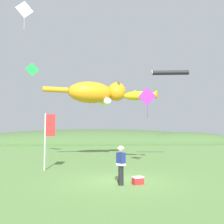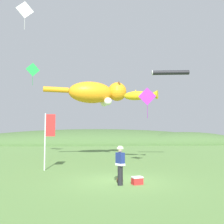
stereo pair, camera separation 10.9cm
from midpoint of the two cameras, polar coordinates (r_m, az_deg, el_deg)
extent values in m
plane|color=#5B8442|center=(12.61, 2.07, -15.65)|extent=(120.00, 120.00, 0.00)
ellipsoid|color=#426033|center=(46.15, -3.52, -7.33)|extent=(49.30, 12.25, 5.49)
ellipsoid|color=#426033|center=(46.97, 16.27, -7.12)|extent=(21.72, 7.43, 4.44)
cylinder|color=black|center=(11.78, 2.17, -14.29)|extent=(0.24, 0.24, 0.88)
cube|color=navy|center=(11.68, 2.16, -10.71)|extent=(0.42, 0.47, 0.60)
cube|color=white|center=(11.71, 2.16, -11.88)|extent=(0.44, 0.49, 0.10)
sphere|color=beige|center=(11.64, 2.15, -8.71)|extent=(0.20, 0.20, 0.20)
cylinder|color=silver|center=(11.63, 2.15, -8.26)|extent=(0.30, 0.30, 0.09)
cylinder|color=silver|center=(11.63, 2.15, -7.97)|extent=(0.20, 0.20, 0.07)
cylinder|color=olive|center=(12.49, 1.73, -15.26)|extent=(0.15, 0.16, 0.16)
cylinder|color=brown|center=(12.48, 1.39, -15.27)|extent=(0.02, 0.22, 0.22)
cylinder|color=brown|center=(12.50, 2.08, -15.25)|extent=(0.02, 0.22, 0.22)
cube|color=red|center=(12.06, 6.05, -15.44)|extent=(0.55, 0.45, 0.30)
cube|color=white|center=(12.03, 6.05, -14.60)|extent=(0.56, 0.46, 0.06)
cylinder|color=silver|center=(16.35, -14.89, -6.58)|extent=(0.08, 0.08, 3.58)
cube|color=red|center=(16.29, -13.71, -2.95)|extent=(0.60, 0.03, 1.40)
ellipsoid|color=orange|center=(23.38, -4.71, 4.48)|extent=(4.59, 3.08, 2.00)
ellipsoid|color=white|center=(23.37, -4.24, 3.58)|extent=(2.93, 1.78, 1.10)
sphere|color=orange|center=(24.14, 1.32, 4.67)|extent=(1.80, 1.80, 1.80)
cone|color=#55330A|center=(24.71, 0.93, 6.00)|extent=(0.77, 0.77, 0.60)
cone|color=#55330A|center=(23.79, 1.72, 6.40)|extent=(0.77, 0.77, 0.60)
sphere|color=white|center=(24.22, -1.67, 2.13)|extent=(0.72, 0.72, 0.72)
sphere|color=white|center=(23.07, -0.81, 2.44)|extent=(0.72, 0.72, 0.72)
cylinder|color=orange|center=(22.87, -12.57, 5.01)|extent=(2.25, 0.95, 0.48)
ellipsoid|color=gold|center=(19.97, 5.72, 3.74)|extent=(2.18, 1.54, 0.72)
cone|color=gold|center=(19.72, 9.59, 3.88)|extent=(0.90, 0.93, 0.72)
cone|color=gold|center=(20.03, 5.55, 4.60)|extent=(0.45, 0.45, 0.34)
sphere|color=black|center=(20.38, 4.05, 3.74)|extent=(0.17, 0.17, 0.17)
cylinder|color=black|center=(21.23, 13.39, 8.75)|extent=(3.01, 0.80, 0.36)
torus|color=white|center=(21.01, 9.33, 8.82)|extent=(0.12, 0.44, 0.44)
cube|color=white|center=(22.02, -19.15, 21.21)|extent=(1.24, 0.59, 1.37)
cylinder|color=black|center=(22.03, -19.14, 21.20)|extent=(0.84, 0.40, 0.02)
cube|color=#A9A9A9|center=(21.57, -19.23, 18.49)|extent=(0.03, 0.02, 0.90)
cube|color=purple|center=(17.20, 8.24, 3.56)|extent=(1.20, 0.26, 1.22)
cylinder|color=black|center=(17.21, 8.23, 3.55)|extent=(0.81, 0.18, 0.02)
cube|color=#6B1A7C|center=(17.09, 8.28, 0.03)|extent=(0.03, 0.01, 0.90)
cube|color=green|center=(25.98, -17.53, 9.23)|extent=(1.23, 0.61, 1.36)
cylinder|color=black|center=(25.99, -17.53, 9.23)|extent=(0.83, 0.42, 0.02)
cube|color=#1A7C35|center=(25.75, -17.59, 6.79)|extent=(0.03, 0.02, 0.90)
camera|label=1|loc=(0.05, -89.81, -0.01)|focal=40.00mm
camera|label=2|loc=(0.05, 90.19, 0.01)|focal=40.00mm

